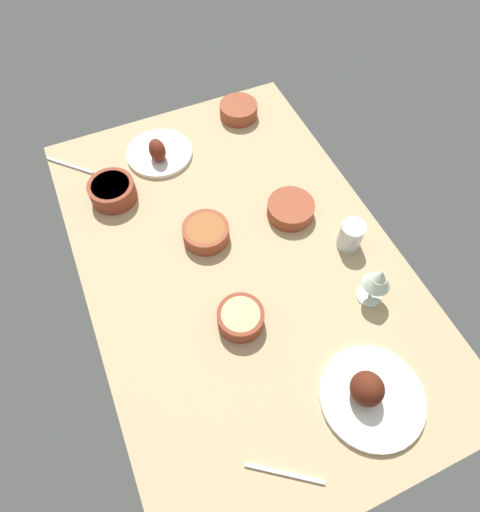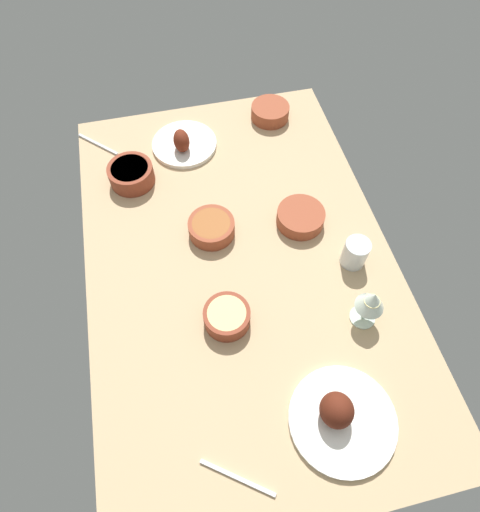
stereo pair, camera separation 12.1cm
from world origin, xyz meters
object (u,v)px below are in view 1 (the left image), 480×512
object	(u,v)px
plate_near_viewer	(159,152)
bowl_onions	(291,209)
wine_glass	(378,279)
water_tumbler	(351,235)
plate_far_side	(370,394)
spoon_loose	(284,473)
fork_loose	(70,166)
bowl_sauce	(112,191)
bowl_cream	(239,110)
bowl_soup	(206,232)
bowl_pasta	(241,317)

from	to	relation	value
plate_near_viewer	bowl_onions	bearing A→B (deg)	36.89
wine_glass	water_tumbler	xyz separation A→B (cm)	(-17.68, 3.69, -5.39)
plate_far_side	bowl_onions	xyz separation A→B (cm)	(-58.39, 8.23, -0.06)
spoon_loose	fork_loose	bearing A→B (deg)	-42.33
plate_near_viewer	bowl_sauce	size ratio (longest dim) A/B	1.54
bowl_cream	fork_loose	bearing A→B (deg)	-89.77
bowl_onions	bowl_sauce	bearing A→B (deg)	-120.21
bowl_onions	fork_loose	world-z (taller)	bowl_onions
plate_far_side	bowl_cream	world-z (taller)	plate_far_side
bowl_sauce	water_tumbler	world-z (taller)	water_tumbler
fork_loose	plate_far_side	bearing A→B (deg)	160.91
wine_glass	bowl_soup	bearing A→B (deg)	-136.90
plate_near_viewer	bowl_onions	size ratio (longest dim) A/B	1.53
bowl_sauce	wine_glass	size ratio (longest dim) A/B	1.05
plate_far_side	bowl_onions	size ratio (longest dim) A/B	1.77
bowl_soup	bowl_onions	bearing A→B (deg)	85.42
bowl_pasta	fork_loose	size ratio (longest dim) A/B	0.71
bowl_sauce	fork_loose	distance (cm)	22.28
plate_far_side	spoon_loose	distance (cm)	27.60
bowl_soup	wine_glass	size ratio (longest dim) A/B	1.01
bowl_onions	fork_loose	distance (cm)	76.60
bowl_sauce	fork_loose	size ratio (longest dim) A/B	0.82
bowl_pasta	bowl_cream	size ratio (longest dim) A/B	0.91
bowl_soup	bowl_cream	xyz separation A→B (cm)	(-46.11, 30.82, -0.01)
bowl_onions	spoon_loose	world-z (taller)	bowl_onions
plate_far_side	bowl_pasta	distance (cm)	37.32
wine_glass	spoon_loose	xyz separation A→B (cm)	(30.52, -41.98, -9.53)
plate_near_viewer	plate_far_side	xyz separation A→B (cm)	(98.53, 21.89, 0.64)
plate_near_viewer	bowl_soup	world-z (taller)	plate_near_viewer
bowl_pasta	bowl_cream	xyz separation A→B (cm)	(-75.78, 32.39, -0.18)
bowl_cream	fork_loose	size ratio (longest dim) A/B	0.77
bowl_soup	fork_loose	distance (cm)	56.00
plate_far_side	bowl_sauce	xyz separation A→B (cm)	(-87.02, -40.92, 0.78)
bowl_pasta	bowl_soup	distance (cm)	29.71
plate_far_side	bowl_cream	size ratio (longest dim) A/B	1.88
plate_far_side	bowl_sauce	bearing A→B (deg)	-154.81
bowl_cream	plate_far_side	bearing A→B (deg)	-6.16
plate_near_viewer	spoon_loose	world-z (taller)	plate_near_viewer
fork_loose	wine_glass	bearing A→B (deg)	173.98
bowl_pasta	bowl_soup	xyz separation A→B (cm)	(-29.67, 1.57, -0.18)
bowl_pasta	water_tumbler	world-z (taller)	water_tumbler
bowl_pasta	bowl_sauce	size ratio (longest dim) A/B	0.86
plate_near_viewer	wine_glass	bearing A→B (deg)	26.42
plate_far_side	fork_loose	bearing A→B (deg)	-154.24
plate_far_side	bowl_soup	world-z (taller)	plate_far_side
plate_near_viewer	water_tumbler	distance (cm)	70.48
bowl_pasta	plate_near_viewer	bearing A→B (deg)	-179.14
bowl_soup	fork_loose	xyz separation A→B (cm)	(-45.86, -32.05, -2.37)
bowl_pasta	bowl_onions	world-z (taller)	bowl_pasta
plate_far_side	bowl_pasta	size ratio (longest dim) A/B	2.06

